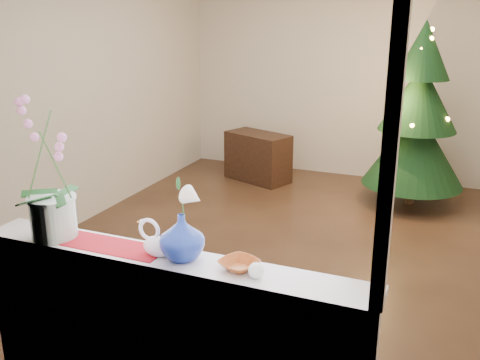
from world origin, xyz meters
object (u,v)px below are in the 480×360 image
Objects in this scene: paperweight at (256,271)px; xmas_tree at (418,116)px; orchid_pot at (48,170)px; amber_dish at (239,265)px; swan at (157,239)px; side_table at (258,157)px; blue_vase at (182,234)px.

paperweight is 4.06m from xmas_tree.
orchid_pot reaches higher than amber_dish.
orchid_pot is 0.72m from swan.
orchid_pot reaches higher than side_table.
blue_vase is at bearing -53.09° from side_table.
orchid_pot reaches higher than paperweight.
xmas_tree is (0.92, 4.01, 0.01)m from swan.
xmas_tree is at bearing 84.74° from paperweight.
xmas_tree is at bearing 66.74° from swan.
swan is at bearing 1.06° from orchid_pot.
xmas_tree is at bearing 78.78° from blue_vase.
blue_vase reaches higher than amber_dish.
paperweight is 0.04× the size of xmas_tree.
orchid_pot is at bearing 178.95° from paperweight.
xmas_tree reaches higher than paperweight.
swan is 0.56m from paperweight.
side_table is at bearing 95.07° from orchid_pot.
amber_dish is (-0.11, 0.06, -0.02)m from paperweight.
xmas_tree is at bearing 16.31° from side_table.
side_table is (-1.95, 0.17, -0.71)m from xmas_tree.
xmas_tree reaches higher than orchid_pot.
paperweight is 4.54m from side_table.
side_table is at bearing 105.56° from blue_vase.
swan is 0.80× the size of blue_vase.
xmas_tree is (0.48, 3.98, 0.09)m from amber_dish.
swan is 0.11× the size of xmas_tree.
blue_vase is at bearing -179.38° from amber_dish.
xmas_tree reaches higher than amber_dish.
swan is 0.26× the size of side_table.
side_table is at bearing 174.96° from xmas_tree.
orchid_pot is 1.26m from paperweight.
orchid_pot is 0.83m from blue_vase.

